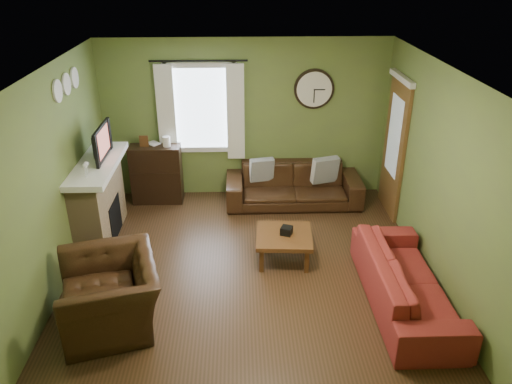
{
  "coord_description": "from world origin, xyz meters",
  "views": [
    {
      "loc": [
        -0.1,
        -5.21,
        3.76
      ],
      "look_at": [
        0.1,
        0.4,
        1.05
      ],
      "focal_mm": 35.0,
      "sensor_mm": 36.0,
      "label": 1
    }
  ],
  "objects_px": {
    "bookshelf": "(157,174)",
    "armchair": "(110,294)",
    "sofa_red": "(406,281)",
    "coffee_table": "(284,247)",
    "sofa_brown": "(293,185)"
  },
  "relations": [
    {
      "from": "bookshelf",
      "to": "armchair",
      "type": "bearing_deg",
      "value": -91.56
    },
    {
      "from": "armchair",
      "to": "sofa_red",
      "type": "bearing_deg",
      "value": 77.75
    },
    {
      "from": "bookshelf",
      "to": "armchair",
      "type": "height_order",
      "value": "bookshelf"
    },
    {
      "from": "sofa_red",
      "to": "coffee_table",
      "type": "distance_m",
      "value": 1.66
    },
    {
      "from": "sofa_brown",
      "to": "armchair",
      "type": "height_order",
      "value": "armchair"
    },
    {
      "from": "sofa_brown",
      "to": "sofa_red",
      "type": "relative_size",
      "value": 1.03
    },
    {
      "from": "armchair",
      "to": "coffee_table",
      "type": "distance_m",
      "value": 2.35
    },
    {
      "from": "bookshelf",
      "to": "sofa_red",
      "type": "bearing_deg",
      "value": -40.74
    },
    {
      "from": "bookshelf",
      "to": "sofa_red",
      "type": "distance_m",
      "value": 4.33
    },
    {
      "from": "armchair",
      "to": "bookshelf",
      "type": "bearing_deg",
      "value": 162.58
    },
    {
      "from": "sofa_brown",
      "to": "armchair",
      "type": "xyz_separation_m",
      "value": [
        -2.32,
        -2.88,
        0.06
      ]
    },
    {
      "from": "sofa_brown",
      "to": "coffee_table",
      "type": "relative_size",
      "value": 3.01
    },
    {
      "from": "bookshelf",
      "to": "sofa_red",
      "type": "xyz_separation_m",
      "value": [
        3.27,
        -2.82,
        -0.17
      ]
    },
    {
      "from": "coffee_table",
      "to": "sofa_brown",
      "type": "bearing_deg",
      "value": 79.88
    },
    {
      "from": "sofa_brown",
      "to": "sofa_red",
      "type": "bearing_deg",
      "value": -68.68
    }
  ]
}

